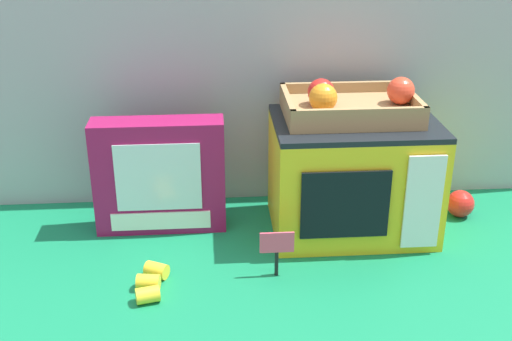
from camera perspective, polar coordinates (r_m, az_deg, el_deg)
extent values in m
plane|color=#147A4C|center=(1.52, 2.35, -5.19)|extent=(1.70, 1.70, 0.00)
cube|color=#A0A3A8|center=(1.56, 1.78, 9.95)|extent=(1.61, 0.03, 0.72)
cube|color=yellow|center=(1.48, 8.51, -0.69)|extent=(0.36, 0.26, 0.25)
cube|color=black|center=(1.43, 8.83, 4.14)|extent=(0.36, 0.26, 0.01)
cube|color=black|center=(1.36, 7.88, -3.04)|extent=(0.19, 0.01, 0.15)
cube|color=white|center=(1.40, 14.54, -2.75)|extent=(0.08, 0.01, 0.21)
cube|color=#A37F51|center=(1.45, 8.26, 5.24)|extent=(0.29, 0.21, 0.03)
cube|color=#A37F51|center=(1.35, 9.18, 4.94)|extent=(0.29, 0.01, 0.02)
cube|color=#A37F51|center=(1.53, 7.57, 7.31)|extent=(0.29, 0.01, 0.02)
cube|color=#A37F51|center=(1.42, 2.80, 6.13)|extent=(0.01, 0.21, 0.02)
cube|color=#A37F51|center=(1.48, 13.62, 6.21)|extent=(0.01, 0.21, 0.02)
sphere|color=#E04228|center=(1.46, 12.67, 6.89)|extent=(0.06, 0.06, 0.06)
sphere|color=orange|center=(1.39, 5.95, 6.41)|extent=(0.06, 0.06, 0.06)
sphere|color=red|center=(1.43, 5.77, 6.91)|extent=(0.06, 0.06, 0.06)
cube|color=#99144C|center=(1.48, -8.50, -0.44)|extent=(0.30, 0.08, 0.26)
cube|color=silver|center=(1.44, -8.63, -0.62)|extent=(0.19, 0.00, 0.16)
cube|color=white|center=(1.49, -8.38, -4.42)|extent=(0.22, 0.00, 0.04)
cylinder|color=black|center=(1.33, 1.82, -8.18)|extent=(0.01, 0.01, 0.06)
cube|color=#F44C6B|center=(1.31, 1.86, -6.37)|extent=(0.07, 0.00, 0.05)
cylinder|color=yellow|center=(1.35, -8.77, -8.69)|extent=(0.05, 0.05, 0.03)
cylinder|color=yellow|center=(1.31, -9.48, -9.69)|extent=(0.05, 0.04, 0.03)
cylinder|color=yellow|center=(1.28, -9.54, -10.78)|extent=(0.05, 0.04, 0.03)
sphere|color=red|center=(1.63, 17.59, -2.80)|extent=(0.07, 0.07, 0.07)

